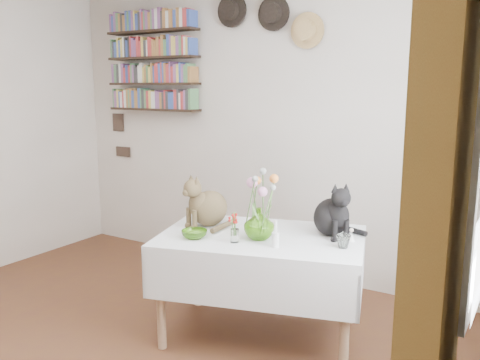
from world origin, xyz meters
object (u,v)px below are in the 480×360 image
Objects in this scene: black_cat at (332,207)px; bookshelf_unit at (153,62)px; flower_vase at (259,224)px; tabby_cat at (210,199)px; dining_table at (261,260)px.

bookshelf_unit is at bearing 115.17° from black_cat.
flower_vase is at bearing 178.76° from black_cat.
black_cat is at bearing -20.13° from bookshelf_unit.
black_cat is at bearing 43.46° from flower_vase.
tabby_cat is 0.82m from black_cat.
bookshelf_unit is (-1.74, 1.02, 1.33)m from dining_table.
flower_vase is at bearing -71.60° from dining_table.
tabby_cat is at bearing 150.76° from black_cat.
flower_vase is (0.45, -0.11, -0.08)m from tabby_cat.
dining_table is at bearing 18.81° from tabby_cat.
bookshelf_unit reaches higher than black_cat.
tabby_cat is at bearing 166.29° from flower_vase.
bookshelf_unit reaches higher than flower_vase.
dining_table is 4.04× the size of black_cat.
dining_table is 0.28m from flower_vase.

